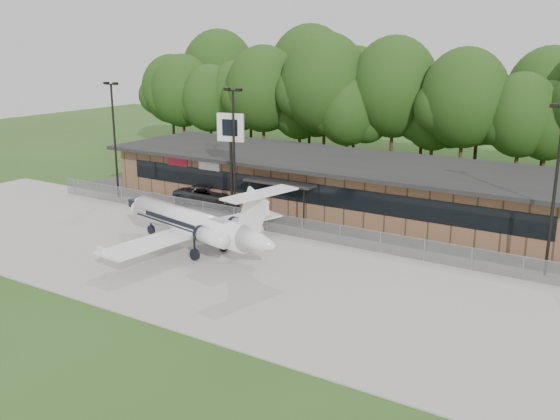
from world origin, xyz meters
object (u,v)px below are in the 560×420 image
Objects in this scene: terminal at (336,183)px; suv at (211,195)px; pole_sign at (231,139)px; business_jet at (195,225)px.

terminal reaches higher than suv.
suv is 7.00m from pole_sign.
business_jet is 12.31m from suv.
business_jet is at bearing -82.30° from pole_sign.
suv is (-6.84, 10.19, -1.00)m from business_jet.
suv is 0.77× the size of pole_sign.
business_jet is 9.68m from pole_sign.
terminal is 2.63× the size of business_jet.
suv is at bearing 135.67° from business_jet.
suv is (-9.36, -5.02, -1.29)m from terminal.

